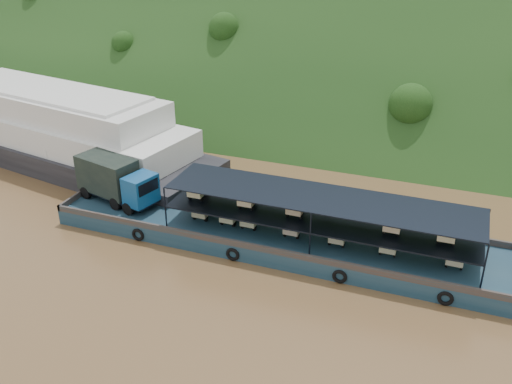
% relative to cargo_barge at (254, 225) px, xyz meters
% --- Properties ---
extents(ground, '(160.00, 160.00, 0.00)m').
position_rel_cargo_barge_xyz_m(ground, '(1.49, -1.21, -1.23)').
color(ground, brown).
rests_on(ground, ground).
extents(hillside, '(140.00, 39.60, 39.60)m').
position_rel_cargo_barge_xyz_m(hillside, '(1.49, 34.79, -1.23)').
color(hillside, '#173513').
rests_on(hillside, ground).
extents(cargo_barge, '(35.10, 7.18, 4.93)m').
position_rel_cargo_barge_xyz_m(cargo_barge, '(0.00, 0.00, 0.00)').
color(cargo_barge, '#133043').
rests_on(cargo_barge, ground).
extents(passenger_ferry, '(38.14, 15.71, 7.51)m').
position_rel_cargo_barge_xyz_m(passenger_ferry, '(-25.01, 7.98, 2.02)').
color(passenger_ferry, black).
rests_on(passenger_ferry, ground).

